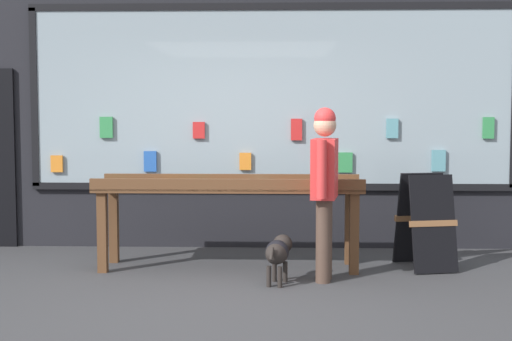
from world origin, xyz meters
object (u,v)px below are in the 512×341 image
small_dog (278,252)px  display_table_main (229,194)px  person_browsing (324,181)px  sandwich_board_sign (425,221)px

small_dog → display_table_main: bearing=50.2°
small_dog → person_browsing: bearing=-60.4°
display_table_main → sandwich_board_sign: (1.99, 0.08, -0.27)m
small_dog → sandwich_board_sign: (1.49, 0.73, 0.19)m
person_browsing → sandwich_board_sign: 1.31m
display_table_main → small_dog: size_ratio=4.70×
person_browsing → small_dog: size_ratio=2.85×
person_browsing → sandwich_board_sign: bearing=-51.5°
display_table_main → sandwich_board_sign: sandwich_board_sign is taller
display_table_main → small_dog: display_table_main is taller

